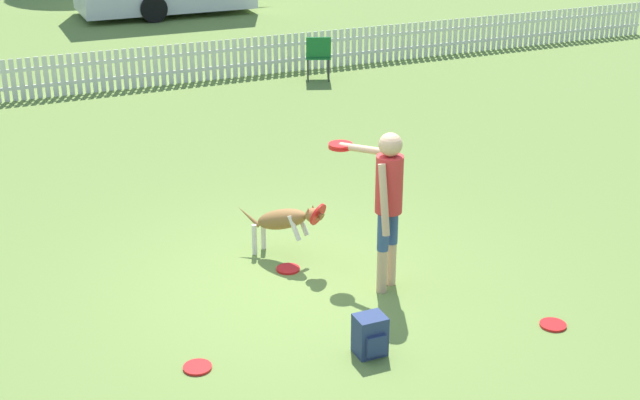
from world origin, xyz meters
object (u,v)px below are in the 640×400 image
(frisbee_near_handler, at_px, (197,367))
(folding_chair_blue_left, at_px, (318,54))
(frisbee_near_dog, at_px, (288,269))
(backpack_on_grass, at_px, (370,335))
(leaping_dog, at_px, (284,220))
(handler_person, at_px, (386,192))
(frisbee_midfield, at_px, (553,325))

(frisbee_near_handler, height_order, folding_chair_blue_left, folding_chair_blue_left)
(frisbee_near_dog, height_order, backpack_on_grass, backpack_on_grass)
(leaping_dog, relative_size, frisbee_near_dog, 4.02)
(leaping_dog, distance_m, frisbee_near_dog, 0.55)
(handler_person, bearing_deg, leaping_dog, 90.38)
(backpack_on_grass, bearing_deg, handler_person, 57.40)
(leaping_dog, bearing_deg, frisbee_near_dog, 41.19)
(folding_chair_blue_left, bearing_deg, backpack_on_grass, 90.36)
(frisbee_midfield, height_order, folding_chair_blue_left, folding_chair_blue_left)
(leaping_dog, bearing_deg, frisbee_near_handler, 14.68)
(frisbee_near_handler, relative_size, frisbee_midfield, 1.00)
(frisbee_near_dog, bearing_deg, handler_person, -44.06)
(frisbee_midfield, bearing_deg, frisbee_near_handler, 168.87)
(frisbee_near_dog, relative_size, backpack_on_grass, 0.67)
(frisbee_near_handler, relative_size, frisbee_near_dog, 1.00)
(handler_person, relative_size, folding_chair_blue_left, 1.96)
(frisbee_midfield, xyz_separation_m, backpack_on_grass, (-1.86, 0.27, 0.18))
(leaping_dog, height_order, backpack_on_grass, leaping_dog)
(handler_person, relative_size, frisbee_midfield, 6.61)
(backpack_on_grass, relative_size, folding_chair_blue_left, 0.44)
(handler_person, height_order, frisbee_near_dog, handler_person)
(frisbee_near_handler, distance_m, folding_chair_blue_left, 10.07)
(handler_person, height_order, frisbee_midfield, handler_person)
(handler_person, height_order, backpack_on_grass, handler_person)
(frisbee_midfield, relative_size, folding_chair_blue_left, 0.30)
(frisbee_near_handler, bearing_deg, leaping_dog, 48.85)
(frisbee_near_handler, xyz_separation_m, frisbee_near_dog, (1.46, 1.48, 0.00))
(frisbee_midfield, bearing_deg, frisbee_near_dog, 131.85)
(frisbee_near_handler, bearing_deg, frisbee_midfield, -11.13)
(folding_chair_blue_left, bearing_deg, frisbee_near_dog, 85.20)
(folding_chair_blue_left, bearing_deg, handler_person, 92.22)
(frisbee_near_handler, bearing_deg, backpack_on_grass, -14.45)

